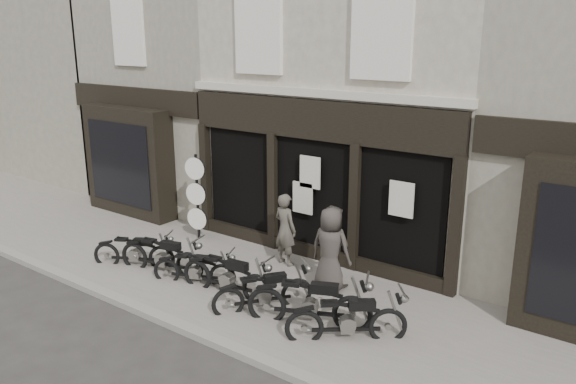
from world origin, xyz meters
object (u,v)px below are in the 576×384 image
Objects in this scene: motorcycle_1 at (162,259)px; motorcycle_2 at (195,272)px; motorcycle_0 at (135,254)px; motorcycle_3 at (228,280)px; man_centre at (332,245)px; advert_sign_post at (197,201)px; motorcycle_5 at (311,307)px; motorcycle_6 at (348,324)px; man_left at (285,229)px; man_right at (331,249)px; motorcycle_4 at (264,295)px.

motorcycle_1 is 1.02m from motorcycle_2.
motorcycle_0 is 1.83m from motorcycle_2.
motorcycle_3 is (2.75, 0.16, 0.05)m from motorcycle_0.
motorcycle_1 is 1.21× the size of motorcycle_2.
man_centre reaches higher than motorcycle_2.
man_centre is 0.74× the size of advert_sign_post.
motorcycle_2 is 3.02m from motorcycle_5.
motorcycle_6 is 3.61m from man_left.
advert_sign_post reaches higher than man_right.
man_centre is (1.47, 1.68, 0.58)m from motorcycle_3.
motorcycle_2 is 0.94m from motorcycle_3.
motorcycle_6 reaches higher than motorcycle_2.
advert_sign_post is (-4.30, 0.29, 0.16)m from man_centre.
man_centre is at bearing -15.36° from advert_sign_post.
man_centre is at bearing 41.88° from motorcycle_3.
motorcycle_6 is (3.86, -0.09, 0.05)m from motorcycle_2.
motorcycle_2 is at bearing 23.89° from man_right.
man_left is 1.65m from man_right.
motorcycle_0 is 0.81× the size of motorcycle_3.
motorcycle_0 is at bearing 176.41° from motorcycle_3.
man_right is (3.54, 1.47, 0.60)m from motorcycle_1.
motorcycle_3 is 2.30m from man_centre.
motorcycle_1 is at bearing 156.13° from motorcycle_5.
motorcycle_1 is at bearing 34.82° from man_centre.
motorcycle_5 is 5.34m from advert_sign_post.
motorcycle_4 is 0.80× the size of motorcycle_5.
motorcycle_3 reaches higher than motorcycle_1.
motorcycle_0 is 0.84× the size of motorcycle_1.
man_centre is at bearing -5.21° from motorcycle_0.
man_right reaches higher than motorcycle_4.
motorcycle_6 is 1.04× the size of man_centre.
motorcycle_0 is 1.01× the size of man_right.
man_centre is at bearing 11.06° from motorcycle_2.
motorcycle_6 is 1.02× the size of man_right.
motorcycle_5 is at bearing 102.74° from man_right.
man_left reaches higher than motorcycle_2.
motorcycle_2 is 0.99× the size of man_right.
advert_sign_post is (-0.88, 2.00, 0.75)m from motorcycle_1.
motorcycle_4 reaches higher than motorcycle_2.
motorcycle_0 is at bearing 160.78° from motorcycle_2.
motorcycle_0 is 1.02× the size of motorcycle_2.
man_centre is 0.26m from man_right.
motorcycle_5 is 0.85m from motorcycle_6.
motorcycle_3 is 2.22m from man_right.
motorcycle_4 is at bearing 83.42° from man_centre.
man_centre reaches higher than motorcycle_3.
man_right is at bearing 92.48° from motorcycle_6.
motorcycle_2 is 1.01× the size of man_centre.
man_right is at bearing 124.57° from man_centre.
man_left is (2.78, 2.12, 0.60)m from motorcycle_0.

